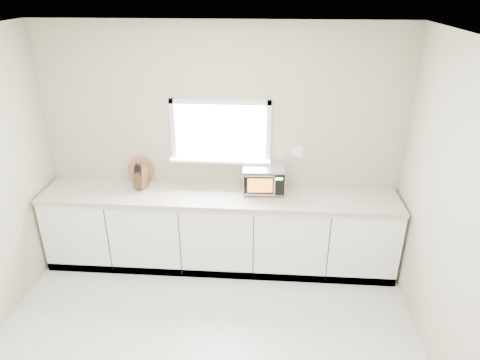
{
  "coord_description": "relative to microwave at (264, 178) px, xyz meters",
  "views": [
    {
      "loc": [
        0.54,
        -2.45,
        3.05
      ],
      "look_at": [
        0.25,
        1.55,
        1.16
      ],
      "focal_mm": 32.0,
      "sensor_mm": 36.0,
      "label": 1
    }
  ],
  "objects": [
    {
      "name": "coffee_grinder",
      "position": [
        -0.16,
        0.06,
        -0.03
      ],
      "size": [
        0.16,
        0.16,
        0.24
      ],
      "rotation": [
        0.0,
        0.0,
        -0.23
      ],
      "color": "#A9ACB0",
      "rests_on": "countertop"
    },
    {
      "name": "countertop",
      "position": [
        -0.49,
        -0.12,
        -0.17
      ],
      "size": [
        3.92,
        0.64,
        0.04
      ],
      "primitive_type": "cube",
      "color": "#C1AE9F",
      "rests_on": "cabinets"
    },
    {
      "name": "knife_block",
      "position": [
        -1.37,
        -0.03,
        -0.01
      ],
      "size": [
        0.14,
        0.24,
        0.32
      ],
      "rotation": [
        0.0,
        0.0,
        -0.16
      ],
      "color": "#4F361C",
      "rests_on": "countertop"
    },
    {
      "name": "back_wall",
      "position": [
        -0.49,
        0.19,
        0.29
      ],
      "size": [
        4.0,
        0.17,
        2.7
      ],
      "color": "#B1A88C",
      "rests_on": "ground"
    },
    {
      "name": "cutting_board",
      "position": [
        -1.41,
        0.13,
        -0.0
      ],
      "size": [
        0.3,
        0.07,
        0.3
      ],
      "primitive_type": "cylinder",
      "rotation": [
        1.4,
        0.0,
        0.0
      ],
      "color": "olive",
      "rests_on": "countertop"
    },
    {
      "name": "microwave",
      "position": [
        0.0,
        0.0,
        0.0
      ],
      "size": [
        0.47,
        0.39,
        0.29
      ],
      "rotation": [
        0.0,
        0.0,
        0.06
      ],
      "color": "black",
      "rests_on": "countertop"
    },
    {
      "name": "cabinets",
      "position": [
        -0.49,
        -0.11,
        -0.63
      ],
      "size": [
        3.92,
        0.6,
        0.88
      ],
      "primitive_type": "cube",
      "color": "white",
      "rests_on": "ground"
    }
  ]
}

